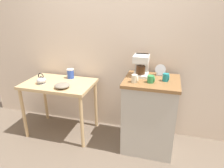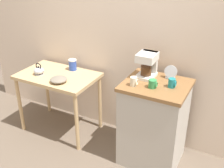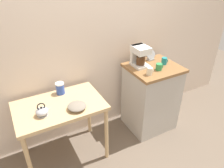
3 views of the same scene
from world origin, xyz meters
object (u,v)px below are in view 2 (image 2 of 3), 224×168
Objects in this scene: coffee_maker at (147,64)px; teakettle at (39,71)px; table_clock at (171,73)px; bowl_stoneware at (59,79)px; mug_dark_teal at (172,83)px; mug_tall_green at (153,84)px; canister_enamel at (73,65)px; mug_small_cream at (134,81)px.

teakettle is at bearing -170.69° from coffee_maker.
bowl_stoneware is at bearing -164.06° from table_clock.
mug_tall_green is (-0.16, -0.09, -0.00)m from mug_dark_teal.
canister_enamel is 1.63× the size of mug_tall_green.
canister_enamel reaches higher than bowl_stoneware.
mug_tall_green is at bearing -149.66° from mug_dark_teal.
mug_dark_teal is at bearing 6.73° from bowl_stoneware.
mug_small_cream is 0.66× the size of table_clock.
teakettle is 1.27m from mug_small_cream.
mug_small_cream is at bearing 0.49° from bowl_stoneware.
mug_small_cream is (0.98, -0.36, 0.14)m from canister_enamel.
teakettle is 1.73× the size of mug_dark_teal.
table_clock reaches higher than canister_enamel.
mug_dark_teal is (1.59, 0.08, 0.16)m from teakettle.
coffee_maker is at bearing 9.31° from teakettle.
coffee_maker is 1.86× the size of table_clock.
mug_dark_teal is at bearing 3.05° from teakettle.
mug_tall_green is at bearing -56.78° from coffee_maker.
canister_enamel is at bearing 170.57° from mug_dark_teal.
mug_tall_green is (0.14, -0.22, -0.10)m from coffee_maker.
teakettle is at bearing 179.63° from mug_tall_green.
canister_enamel is 1.34m from mug_dark_teal.
mug_small_cream is (-0.03, -0.27, -0.10)m from coffee_maker.
mug_dark_teal is at bearing 22.57° from mug_small_cream.
mug_small_cream is at bearing -20.14° from canister_enamel.
canister_enamel is 0.98× the size of table_clock.
bowl_stoneware is 1.25× the size of teakettle.
teakettle is 1.11× the size of table_clock.
teakettle reaches higher than bowl_stoneware.
bowl_stoneware is 1.42× the size of canister_enamel.
bowl_stoneware is 2.32× the size of mug_tall_green.
coffee_maker reaches higher than table_clock.
mug_dark_teal is at bearing 30.34° from mug_tall_green.
table_clock is at bearing 72.80° from mug_tall_green.
table_clock reaches higher than teakettle.
coffee_maker reaches higher than mug_small_cream.
table_clock reaches higher than mug_tall_green.
teakettle is at bearing -169.77° from table_clock.
mug_small_cream reaches higher than teakettle.
coffee_maker is 2.89× the size of mug_dark_teal.
mug_dark_teal reaches higher than canister_enamel.
coffee_maker reaches higher than mug_dark_teal.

